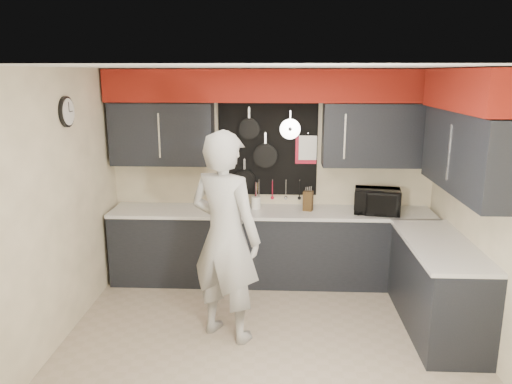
{
  "coord_description": "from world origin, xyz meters",
  "views": [
    {
      "loc": [
        0.09,
        -4.39,
        2.56
      ],
      "look_at": [
        -0.14,
        0.5,
        1.37
      ],
      "focal_mm": 35.0,
      "sensor_mm": 36.0,
      "label": 1
    }
  ],
  "objects_px": {
    "microwave": "(377,201)",
    "person": "(225,237)",
    "utensil_crock": "(256,203)",
    "knife_block": "(308,201)",
    "coffee_maker": "(232,194)"
  },
  "relations": [
    {
      "from": "microwave",
      "to": "person",
      "type": "height_order",
      "value": "person"
    },
    {
      "from": "utensil_crock",
      "to": "microwave",
      "type": "bearing_deg",
      "value": -5.11
    },
    {
      "from": "microwave",
      "to": "knife_block",
      "type": "xyz_separation_m",
      "value": [
        -0.81,
        0.08,
        -0.03
      ]
    },
    {
      "from": "microwave",
      "to": "utensil_crock",
      "type": "relative_size",
      "value": 3.53
    },
    {
      "from": "knife_block",
      "to": "utensil_crock",
      "type": "relative_size",
      "value": 1.59
    },
    {
      "from": "utensil_crock",
      "to": "coffee_maker",
      "type": "bearing_deg",
      "value": -178.13
    },
    {
      "from": "knife_block",
      "to": "utensil_crock",
      "type": "distance_m",
      "value": 0.64
    },
    {
      "from": "knife_block",
      "to": "coffee_maker",
      "type": "bearing_deg",
      "value": -166.82
    },
    {
      "from": "knife_block",
      "to": "person",
      "type": "relative_size",
      "value": 0.12
    },
    {
      "from": "person",
      "to": "microwave",
      "type": "bearing_deg",
      "value": -114.07
    },
    {
      "from": "coffee_maker",
      "to": "utensil_crock",
      "type": "bearing_deg",
      "value": -16.32
    },
    {
      "from": "microwave",
      "to": "coffee_maker",
      "type": "height_order",
      "value": "coffee_maker"
    },
    {
      "from": "microwave",
      "to": "knife_block",
      "type": "bearing_deg",
      "value": -176.13
    },
    {
      "from": "microwave",
      "to": "coffee_maker",
      "type": "distance_m",
      "value": 1.74
    },
    {
      "from": "utensil_crock",
      "to": "coffee_maker",
      "type": "height_order",
      "value": "coffee_maker"
    }
  ]
}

